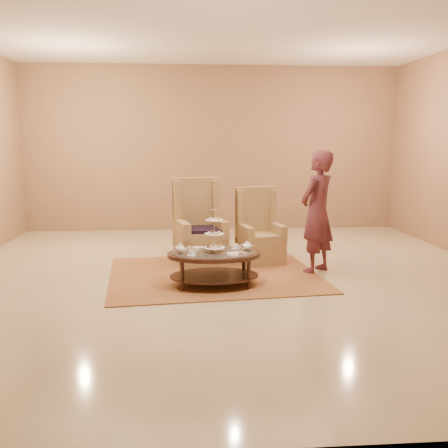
{
  "coord_description": "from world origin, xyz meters",
  "views": [
    {
      "loc": [
        -0.58,
        -6.82,
        1.91
      ],
      "look_at": [
        -0.05,
        0.2,
        0.74
      ],
      "focal_mm": 40.0,
      "sensor_mm": 36.0,
      "label": 1
    }
  ],
  "objects": [
    {
      "name": "ground",
      "position": [
        0.0,
        0.0,
        0.0
      ],
      "size": [
        8.0,
        8.0,
        0.0
      ],
      "primitive_type": "plane",
      "color": "#C4B591",
      "rests_on": "ground"
    },
    {
      "name": "armchair_left",
      "position": [
        -0.39,
        0.94,
        0.45
      ],
      "size": [
        0.88,
        0.9,
        1.34
      ],
      "rotation": [
        0.0,
        0.0,
        0.24
      ],
      "color": "#A07D4B",
      "rests_on": "ground"
    },
    {
      "name": "person",
      "position": [
        1.32,
        0.23,
        0.9
      ],
      "size": [
        0.77,
        0.76,
        1.79
      ],
      "rotation": [
        0.0,
        0.0,
        3.91
      ],
      "color": "#56252C",
      "rests_on": "ground"
    },
    {
      "name": "ceiling",
      "position": [
        0.0,
        0.0,
        0.0
      ],
      "size": [
        8.0,
        8.0,
        0.02
      ],
      "primitive_type": "cube",
      "color": "silver",
      "rests_on": "ground"
    },
    {
      "name": "rug",
      "position": [
        -0.2,
        0.17,
        0.01
      ],
      "size": [
        3.18,
        2.74,
        0.02
      ],
      "rotation": [
        0.0,
        0.0,
        0.1
      ],
      "color": "#A9733C",
      "rests_on": "ground"
    },
    {
      "name": "tea_table",
      "position": [
        -0.22,
        -0.39,
        0.38
      ],
      "size": [
        1.26,
        0.88,
        1.04
      ],
      "rotation": [
        0.0,
        0.0,
        0.02
      ],
      "color": "black",
      "rests_on": "ground"
    },
    {
      "name": "wall_back",
      "position": [
        0.0,
        4.0,
        1.75
      ],
      "size": [
        8.0,
        0.04,
        3.5
      ],
      "primitive_type": "cube",
      "color": "#916C4F",
      "rests_on": "ground"
    },
    {
      "name": "armchair_right",
      "position": [
        0.56,
        0.93,
        0.4
      ],
      "size": [
        0.76,
        0.78,
        1.19
      ],
      "rotation": [
        0.0,
        0.0,
        0.2
      ],
      "color": "#A07D4B",
      "rests_on": "ground"
    }
  ]
}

